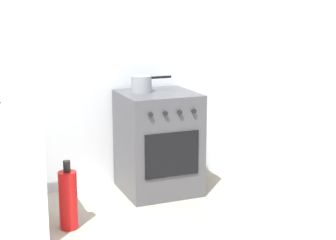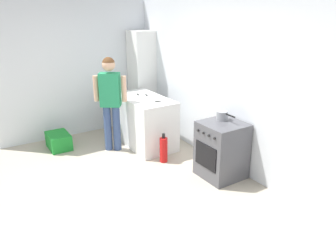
{
  "view_description": "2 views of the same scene",
  "coord_description": "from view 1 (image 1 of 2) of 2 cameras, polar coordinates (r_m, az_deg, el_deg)",
  "views": [
    {
      "loc": [
        -1.18,
        -2.32,
        1.54
      ],
      "look_at": [
        0.18,
        0.95,
        0.76
      ],
      "focal_mm": 55.0,
      "sensor_mm": 36.0,
      "label": 1
    },
    {
      "loc": [
        3.67,
        -1.5,
        2.44
      ],
      "look_at": [
        -0.02,
        0.87,
        0.92
      ],
      "focal_mm": 35.0,
      "sensor_mm": 36.0,
      "label": 2
    }
  ],
  "objects": [
    {
      "name": "pot",
      "position": [
        4.27,
        -2.93,
        4.02
      ],
      "size": [
        0.35,
        0.17,
        0.14
      ],
      "color": "gray",
      "rests_on": "oven_left"
    },
    {
      "name": "oven_left",
      "position": [
        4.34,
        -1.11,
        -2.49
      ],
      "size": [
        0.61,
        0.62,
        0.85
      ],
      "color": "#4C4C51",
      "rests_on": "ground"
    },
    {
      "name": "fire_extinguisher",
      "position": [
        3.73,
        -11.0,
        -8.63
      ],
      "size": [
        0.13,
        0.13,
        0.5
      ],
      "color": "red",
      "rests_on": "ground"
    },
    {
      "name": "back_wall",
      "position": [
        4.44,
        -7.21,
        9.21
      ],
      "size": [
        6.0,
        0.1,
        2.6
      ],
      "primitive_type": "cube",
      "color": "silver",
      "rests_on": "ground"
    }
  ]
}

